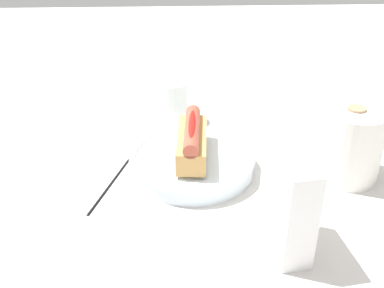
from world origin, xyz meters
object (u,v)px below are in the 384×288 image
Objects in this scene: napkin_box at (288,203)px; serving_bowl at (192,162)px; hotdog_front at (192,140)px; water_glass at (174,104)px; chopstick_near at (115,177)px; paper_towel_roll at (350,144)px.

serving_bowl is at bearing -157.30° from napkin_box.
hotdog_front reaches higher than serving_bowl.
napkin_box is at bearing 20.73° from water_glass.
water_glass reaches higher than serving_bowl.
water_glass is (-0.20, -0.03, 0.02)m from serving_bowl.
water_glass is at bearing -171.50° from hotdog_front.
water_glass reaches higher than chopstick_near.
water_glass is 0.44m from napkin_box.
napkin_box is (0.18, -0.15, 0.01)m from paper_towel_roll.
serving_bowl is 0.14m from chopstick_near.
paper_towel_roll reaches higher than water_glass.
napkin_box is at bearing 31.31° from hotdog_front.
serving_bowl is at bearing -95.74° from paper_towel_roll.
serving_bowl is 1.50× the size of napkin_box.
paper_towel_roll is 0.41m from chopstick_near.
paper_towel_roll is at bearing 84.26° from hotdog_front.
napkin_box is 0.68× the size of chopstick_near.
serving_bowl is 2.50× the size of water_glass.
napkin_box reaches higher than water_glass.
water_glass is at bearing -171.50° from serving_bowl.
hotdog_front is at bearing 115.98° from chopstick_near.
hotdog_front is 0.24m from napkin_box.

